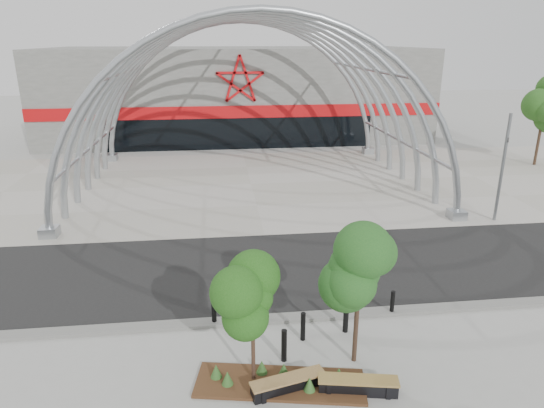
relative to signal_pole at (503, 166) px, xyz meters
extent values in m
plane|color=#9D9E99|center=(-11.85, -7.61, -2.85)|extent=(140.00, 140.00, 0.00)
cube|color=black|center=(-11.85, -4.11, -2.84)|extent=(140.00, 7.00, 0.02)
cube|color=#A8A397|center=(-11.85, 7.89, -2.83)|extent=(60.00, 17.00, 0.04)
cube|color=slate|center=(-11.85, -7.86, -2.79)|extent=(60.00, 0.50, 0.12)
cube|color=slate|center=(-11.85, 25.89, 1.15)|extent=(34.00, 15.00, 8.00)
cube|color=black|center=(-11.85, 18.44, -1.55)|extent=(22.00, 0.25, 2.60)
cube|color=red|center=(-11.85, 18.44, 0.25)|extent=(34.00, 0.30, 1.00)
torus|color=#9FA4A9|center=(-11.85, 0.39, -2.85)|extent=(20.36, 0.36, 20.36)
torus|color=#9FA4A9|center=(-11.85, 2.89, -2.85)|extent=(20.36, 0.36, 20.36)
torus|color=#9FA4A9|center=(-11.85, 5.39, -2.85)|extent=(20.36, 0.36, 20.36)
torus|color=#9FA4A9|center=(-11.85, 7.89, -2.85)|extent=(20.36, 0.36, 20.36)
torus|color=#9FA4A9|center=(-11.85, 10.39, -2.85)|extent=(20.36, 0.36, 20.36)
torus|color=#9FA4A9|center=(-11.85, 12.89, -2.85)|extent=(20.36, 0.36, 20.36)
torus|color=#9FA4A9|center=(-11.85, 15.39, -2.85)|extent=(20.36, 0.36, 20.36)
cylinder|color=#9FA4A9|center=(-2.19, 7.89, -0.26)|extent=(0.20, 15.00, 0.20)
cylinder|color=#9FA4A9|center=(-4.78, 7.89, 4.22)|extent=(0.20, 15.00, 0.20)
cylinder|color=#9FA4A9|center=(-11.85, 7.89, 7.15)|extent=(0.20, 15.00, 0.20)
cylinder|color=#9FA4A9|center=(-18.92, 7.89, 4.22)|extent=(0.20, 15.00, 0.20)
cylinder|color=#9FA4A9|center=(-21.51, 7.89, -0.26)|extent=(0.20, 15.00, 0.20)
cube|color=#9FA4A9|center=(-21.85, 0.39, -2.60)|extent=(0.80, 0.80, 0.50)
cube|color=#9FA4A9|center=(-21.85, 15.39, -2.60)|extent=(0.80, 0.80, 0.50)
cube|color=#9FA4A9|center=(-1.85, 0.39, -2.60)|extent=(0.80, 0.80, 0.50)
cube|color=#9FA4A9|center=(-1.85, 15.39, -2.60)|extent=(0.80, 0.80, 0.50)
cube|color=#3F2717|center=(-12.50, -10.99, -2.81)|extent=(4.71, 2.20, 0.09)
cone|color=#356127|center=(-13.90, -10.90, -2.57)|extent=(0.31, 0.31, 0.39)
cone|color=#356127|center=(-12.36, -10.75, -2.57)|extent=(0.31, 0.31, 0.39)
cone|color=#356127|center=(-11.77, -11.39, -2.57)|extent=(0.31, 0.31, 0.39)
cone|color=#356127|center=(-12.95, -10.55, -2.57)|extent=(0.31, 0.31, 0.39)
cone|color=#356127|center=(-10.92, -11.11, -2.57)|extent=(0.31, 0.31, 0.39)
cone|color=#356127|center=(-14.19, -10.58, -2.57)|extent=(0.31, 0.31, 0.39)
cylinder|color=slate|center=(0.00, 0.00, -0.12)|extent=(0.15, 0.15, 5.45)
imported|color=black|center=(0.00, 0.00, 1.08)|extent=(0.39, 0.76, 0.15)
cylinder|color=#311E17|center=(-13.19, -10.75, -1.99)|extent=(0.11, 0.11, 1.71)
ellipsoid|color=#12420B|center=(-13.19, -10.75, -0.44)|extent=(1.47, 1.47, 1.87)
cylinder|color=black|center=(-10.24, -10.20, -1.84)|extent=(0.13, 0.13, 2.02)
ellipsoid|color=#14431A|center=(-10.24, -10.20, -0.01)|extent=(1.67, 1.67, 2.20)
cube|color=black|center=(-12.32, -11.27, -2.68)|extent=(2.01, 0.86, 0.34)
cube|color=black|center=(-13.04, -11.45, -2.65)|extent=(0.22, 0.45, 0.40)
cube|color=black|center=(-11.60, -11.08, -2.65)|extent=(0.22, 0.45, 0.40)
cube|color=brown|center=(-12.32, -11.27, -2.45)|extent=(2.08, 0.94, 0.06)
cube|color=black|center=(-10.52, -11.53, -2.68)|extent=(2.08, 0.76, 0.35)
cube|color=black|center=(-11.27, -11.39, -2.65)|extent=(0.20, 0.46, 0.41)
cube|color=black|center=(-9.76, -11.67, -2.65)|extent=(0.20, 0.46, 0.41)
cube|color=olive|center=(-10.52, -11.53, -2.44)|extent=(2.14, 0.84, 0.06)
cylinder|color=black|center=(-14.23, -7.86, -2.37)|extent=(0.15, 0.15, 0.96)
cylinder|color=black|center=(-12.25, -9.98, -2.34)|extent=(0.16, 0.16, 1.01)
cylinder|color=black|center=(-11.53, -9.03, -2.38)|extent=(0.15, 0.15, 0.94)
cylinder|color=black|center=(-10.11, -8.75, -2.32)|extent=(0.17, 0.17, 1.06)
cylinder|color=black|center=(-8.30, -7.95, -2.42)|extent=(0.14, 0.14, 0.86)
cylinder|color=black|center=(9.15, 10.39, -1.34)|extent=(0.20, 0.20, 3.03)
camera|label=1|loc=(-13.96, -21.63, 5.97)|focal=32.00mm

